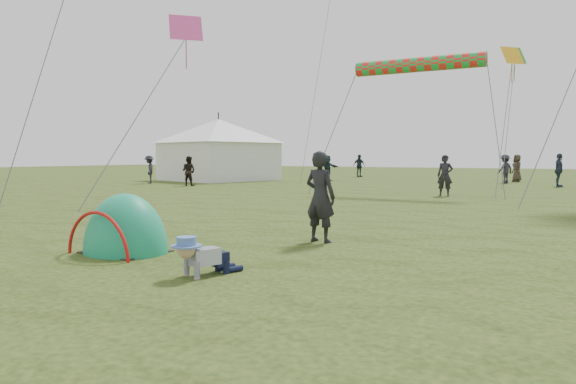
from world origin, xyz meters
The scene contains 19 objects.
ground centered at (0.00, 0.00, 0.00)m, with size 140.00×140.00×0.00m, color #1C330F.
crawling_toddler centered at (-0.03, 0.62, 0.29)m, with size 0.53×0.75×0.58m, color black, non-canonical shape.
popup_tent centered at (-2.26, 1.41, 0.00)m, with size 1.56×1.29×2.02m, color #138C7D.
standing_adult centered at (0.23, 3.93, 0.87)m, with size 0.63×0.41×1.73m, color black.
event_marquee centered at (-16.56, 23.58, 2.23)m, with size 6.47×6.47×4.45m, color white, non-canonical shape.
crowd_person_0 centered at (-21.26, 30.10, 0.85)m, with size 0.62×0.40×1.69m, color black.
crowd_person_1 centered at (-14.01, 17.31, 0.82)m, with size 0.79×0.62×1.63m, color black.
crowd_person_2 centered at (3.94, 25.90, 0.89)m, with size 1.05×0.44×1.79m, color #273447.
crowd_person_3 centered at (1.02, 28.62, 0.87)m, with size 1.12×0.65×1.74m, color #25252E.
crowd_person_4 centered at (1.50, 31.04, 0.88)m, with size 0.86×0.56×1.75m, color #382E24.
crowd_person_5 centered at (-9.80, 26.57, 0.86)m, with size 1.60×0.51×1.72m, color #1A282D.
crowd_person_9 centered at (-17.70, 18.14, 0.84)m, with size 1.09×0.62×1.68m, color #212329.
crowd_person_11 centered at (-18.16, 28.24, 0.84)m, with size 1.56×0.50×1.68m, color #25343E.
crowd_person_12 centered at (-0.06, 16.62, 0.85)m, with size 0.62×0.41×1.70m, color black.
crowd_person_14 centered at (-10.13, 33.40, 0.89)m, with size 1.04×0.43×1.78m, color #1E2D34.
rainbow_tube_kite centered at (-1.49, 17.60, 5.60)m, with size 0.64×0.64×5.58m, color red.
diamond_kite_1 centered at (1.89, 21.51, 6.34)m, with size 1.00×1.00×0.00m, color #EFA413.
diamond_kite_3 centered at (1.48, 27.46, 7.41)m, with size 1.17×1.17×0.00m, color green.
diamond_kite_5 centered at (-8.30, 10.35, 6.41)m, with size 1.20×1.20×0.00m, color #E2408C.
Camera 1 is at (4.33, -4.88, 1.64)m, focal length 32.00 mm.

